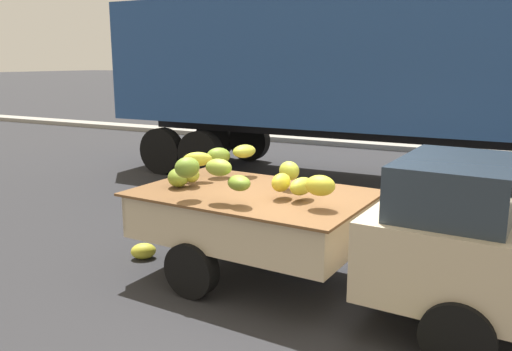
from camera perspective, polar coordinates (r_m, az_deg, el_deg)
name	(u,v)px	position (r m, az deg, el deg)	size (l,w,h in m)	color
ground	(310,289)	(6.31, 5.85, -12.18)	(220.00, 220.00, 0.00)	#28282B
curb_strip	(444,150)	(16.22, 19.69, 2.62)	(80.00, 0.80, 0.16)	gray
pickup_truck	(410,234)	(5.62, 16.35, -6.09)	(4.91, 2.09, 1.70)	#CCB793
semi_trailer	(373,64)	(11.47, 12.56, 11.68)	(12.02, 2.72, 3.95)	navy
fallen_banana_bunch_near_tailgate	(143,251)	(7.31, -12.11, -8.01)	(0.34, 0.25, 0.21)	gold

